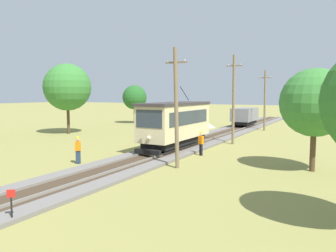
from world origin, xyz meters
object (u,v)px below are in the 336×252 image
at_px(red_tram, 176,123).
at_px(tree_left_far, 135,97).
at_px(utility_pole_near_tram, 176,107).
at_px(freight_car, 245,116).
at_px(gravel_pile, 205,124).
at_px(tree_left_near, 315,103).
at_px(track_worker, 78,149).
at_px(tree_right_near, 67,87).
at_px(utility_pole_far, 265,100).
at_px(trackside_signal_marker, 11,204).
at_px(second_worker, 201,142).
at_px(utility_pole_mid, 234,99).

relative_size(red_tram, tree_left_far, 1.47).
bearing_deg(utility_pole_near_tram, red_tram, 117.79).
bearing_deg(freight_car, gravel_pile, -153.45).
bearing_deg(gravel_pile, tree_left_far, 176.55).
relative_size(gravel_pile, tree_left_far, 0.52).
bearing_deg(gravel_pile, tree_left_near, -53.25).
xyz_separation_m(freight_car, track_worker, (-3.09, -27.62, -0.57)).
bearing_deg(tree_right_near, track_worker, -42.49).
height_order(tree_left_near, tree_left_far, tree_left_near).
bearing_deg(tree_right_near, utility_pole_far, 36.64).
height_order(freight_car, utility_pole_far, utility_pole_far).
relative_size(utility_pole_far, tree_right_near, 0.93).
relative_size(freight_car, trackside_signal_marker, 4.41).
height_order(freight_car, second_worker, freight_car).
distance_m(trackside_signal_marker, second_worker, 14.85).
xyz_separation_m(second_worker, tree_left_far, (-19.26, 19.50, 2.96)).
distance_m(utility_pole_near_tram, trackside_signal_marker, 10.70).
bearing_deg(utility_pole_far, gravel_pile, -179.15).
bearing_deg(utility_pole_near_tram, tree_left_near, 23.88).
bearing_deg(track_worker, trackside_signal_marker, 166.69).
xyz_separation_m(utility_pole_far, gravel_pile, (-7.82, -0.12, -3.24)).
height_order(utility_pole_far, gravel_pile, utility_pole_far).
height_order(utility_pole_mid, gravel_pile, utility_pole_mid).
height_order(gravel_pile, tree_right_near, tree_right_near).
relative_size(utility_pole_mid, tree_left_near, 1.32).
height_order(freight_car, utility_pole_near_tram, utility_pole_near_tram).
bearing_deg(trackside_signal_marker, tree_left_far, 118.18).
bearing_deg(utility_pole_far, second_worker, -91.06).
distance_m(freight_car, second_worker, 21.34).
height_order(freight_car, tree_left_far, tree_left_far).
relative_size(utility_pole_mid, utility_pole_far, 1.08).
bearing_deg(gravel_pile, freight_car, 26.55).
xyz_separation_m(tree_right_near, tree_left_far, (-0.92, 14.49, -1.29)).
bearing_deg(trackside_signal_marker, utility_pole_far, 87.93).
bearing_deg(second_worker, tree_left_far, 69.04).
distance_m(red_tram, gravel_pile, 18.29).
relative_size(utility_pole_mid, tree_left_far, 1.36).
distance_m(trackside_signal_marker, tree_left_far, 39.08).
height_order(utility_pole_mid, tree_right_near, utility_pole_mid).
xyz_separation_m(red_tram, utility_pole_mid, (3.07, 5.23, 1.85)).
distance_m(freight_car, tree_left_near, 24.94).
height_order(red_tram, tree_left_far, tree_left_far).
distance_m(red_tram, utility_pole_far, 18.03).
relative_size(utility_pole_near_tram, trackside_signal_marker, 6.10).
bearing_deg(utility_pole_near_tram, utility_pole_far, 90.00).
distance_m(red_tram, freight_car, 19.96).
relative_size(red_tram, tree_left_near, 1.43).
distance_m(utility_pole_near_tram, utility_pole_mid, 11.07).
bearing_deg(tree_right_near, trackside_signal_marker, -48.63).
relative_size(red_tram, utility_pole_mid, 1.08).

